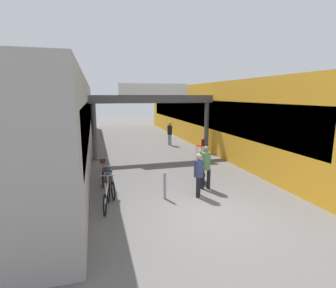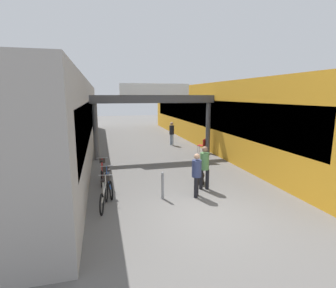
{
  "view_description": "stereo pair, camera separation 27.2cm",
  "coord_description": "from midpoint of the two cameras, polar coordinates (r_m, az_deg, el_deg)",
  "views": [
    {
      "loc": [
        -3.28,
        -6.8,
        3.58
      ],
      "look_at": [
        0.0,
        4.93,
        1.3
      ],
      "focal_mm": 28.0,
      "sensor_mm": 36.0,
      "label": 1
    },
    {
      "loc": [
        -3.02,
        -6.87,
        3.58
      ],
      "look_at": [
        0.0,
        4.93,
        1.3
      ],
      "focal_mm": 28.0,
      "sensor_mm": 36.0,
      "label": 2
    }
  ],
  "objects": [
    {
      "name": "ground_plane",
      "position": [
        8.33,
        8.5,
        -14.96
      ],
      "size": [
        80.0,
        80.0,
        0.0
      ],
      "primitive_type": "plane",
      "color": "#605E5B"
    },
    {
      "name": "storefront_left",
      "position": [
        18.0,
        -21.87,
        5.34
      ],
      "size": [
        3.0,
        26.0,
        4.33
      ],
      "color": "#9E9993",
      "rests_on": "ground_plane"
    },
    {
      "name": "storefront_right",
      "position": [
        19.7,
        9.21,
        6.36
      ],
      "size": [
        3.0,
        26.0,
        4.33
      ],
      "color": "gold",
      "rests_on": "ground_plane"
    },
    {
      "name": "arcade_sign_gateway",
      "position": [
        15.21,
        -3.7,
        8.47
      ],
      "size": [
        7.4,
        0.47,
        4.22
      ],
      "color": "#4C4C4F",
      "rests_on": "ground_plane"
    },
    {
      "name": "pedestrian_with_dog",
      "position": [
        10.11,
        7.48,
        -4.49
      ],
      "size": [
        0.41,
        0.41,
        1.69
      ],
      "color": "black",
      "rests_on": "ground_plane"
    },
    {
      "name": "pedestrian_companion",
      "position": [
        9.37,
        5.85,
        -6.14
      ],
      "size": [
        0.46,
        0.46,
        1.57
      ],
      "color": "black",
      "rests_on": "ground_plane"
    },
    {
      "name": "pedestrian_carrying_crate",
      "position": [
        18.86,
        -0.03,
        2.64
      ],
      "size": [
        0.41,
        0.41,
        1.69
      ],
      "color": "#8C9EB2",
      "rests_on": "ground_plane"
    },
    {
      "name": "dog_on_leash",
      "position": [
        10.99,
        6.66,
        -6.58
      ],
      "size": [
        0.51,
        0.79,
        0.56
      ],
      "color": "black",
      "rests_on": "ground_plane"
    },
    {
      "name": "bicycle_silver_nearest",
      "position": [
        8.85,
        -14.0,
        -10.54
      ],
      "size": [
        0.46,
        1.68,
        0.98
      ],
      "color": "black",
      "rests_on": "ground_plane"
    },
    {
      "name": "bicycle_blue_second",
      "position": [
        9.94,
        -13.32,
        -8.13
      ],
      "size": [
        0.46,
        1.69,
        0.98
      ],
      "color": "black",
      "rests_on": "ground_plane"
    },
    {
      "name": "bicycle_red_third",
      "position": [
        11.26,
        -14.68,
        -5.97
      ],
      "size": [
        0.46,
        1.69,
        0.98
      ],
      "color": "black",
      "rests_on": "ground_plane"
    },
    {
      "name": "bollard_post_metal",
      "position": [
        9.21,
        -1.53,
        -8.98
      ],
      "size": [
        0.1,
        0.1,
        0.97
      ],
      "color": "gray",
      "rests_on": "ground_plane"
    },
    {
      "name": "cafe_chair_red_nearer",
      "position": [
        16.52,
        6.74,
        -0.07
      ],
      "size": [
        0.56,
        0.56,
        0.89
      ],
      "color": "gray",
      "rests_on": "ground_plane"
    }
  ]
}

